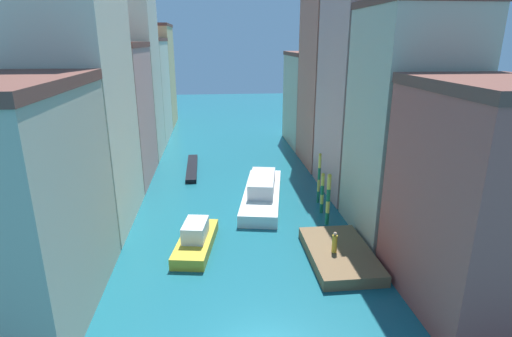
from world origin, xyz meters
TOP-DOWN VIEW (x-y plane):
  - ground_plane at (0.00, 24.50)m, footprint 154.00×154.00m
  - building_left_0 at (-12.68, 5.24)m, footprint 7.27×12.17m
  - building_left_1 at (-12.68, 16.97)m, footprint 7.27×11.01m
  - building_left_2 at (-12.68, 28.06)m, footprint 7.27×10.86m
  - building_left_3 at (-12.68, 38.00)m, footprint 7.27×8.40m
  - building_left_4 at (-12.68, 47.95)m, footprint 7.27×11.31m
  - building_left_5 at (-12.68, 58.88)m, footprint 7.27×10.38m
  - building_right_0 at (12.68, 3.21)m, footprint 7.27×9.69m
  - building_right_1 at (12.68, 12.62)m, footprint 7.27×8.35m
  - building_right_2 at (12.68, 21.95)m, footprint 7.27×9.75m
  - building_right_3 at (12.68, 31.86)m, footprint 7.27×9.38m
  - building_right_4 at (12.68, 42.10)m, footprint 7.27×11.19m
  - waterfront_dock at (6.64, 8.46)m, footprint 4.34×7.47m
  - person_on_dock at (6.11, 8.13)m, footprint 0.36×0.36m
  - mooring_pole_0 at (7.32, 14.20)m, footprint 0.35×0.35m
  - mooring_pole_1 at (7.46, 16.56)m, footprint 0.33×0.33m
  - mooring_pole_2 at (7.75, 18.90)m, footprint 0.28×0.28m
  - vaporetto_white at (2.46, 19.97)m, footprint 5.53×12.80m
  - gondola_black at (-4.78, 30.56)m, footprint 1.40×10.16m
  - motorboat_0 at (-3.58, 11.20)m, footprint 3.42×6.88m

SIDE VIEW (x-z plane):
  - ground_plane at x=0.00m, z-range 0.00..0.00m
  - gondola_black at x=-4.78m, z-range 0.00..0.46m
  - waterfront_dock at x=6.64m, z-range 0.00..0.79m
  - motorboat_0 at x=-3.58m, z-range -0.32..1.79m
  - vaporetto_white at x=2.46m, z-range -0.33..2.17m
  - person_on_dock at x=6.11m, z-range 0.73..2.28m
  - mooring_pole_1 at x=7.46m, z-range 0.05..3.85m
  - mooring_pole_0 at x=7.32m, z-range 0.05..4.58m
  - mooring_pole_2 at x=7.75m, z-range 0.04..4.98m
  - building_right_0 at x=12.68m, z-range 0.01..13.07m
  - building_left_0 at x=-12.68m, z-range 0.01..13.20m
  - building_right_4 at x=12.68m, z-range 0.01..13.34m
  - building_left_2 at x=-12.68m, z-range 0.01..14.77m
  - building_left_4 at x=-12.68m, z-range 0.01..15.24m
  - building_left_5 at x=-12.68m, z-range 0.01..17.64m
  - building_right_1 at x=12.68m, z-range 0.01..17.72m
  - building_right_2 at x=12.68m, z-range 0.01..20.32m
  - building_left_3 at x=-12.68m, z-range 0.01..21.38m
  - building_right_3 at x=12.68m, z-range 0.01..21.77m
  - building_left_1 at x=-12.68m, z-range 0.01..22.43m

